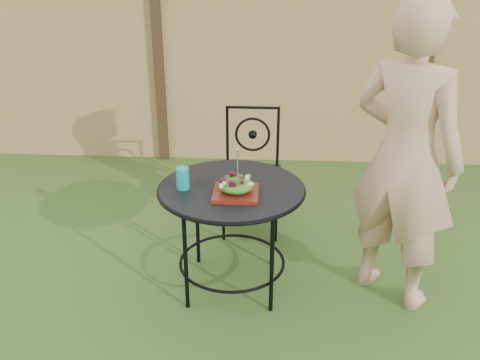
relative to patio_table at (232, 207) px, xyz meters
The scene contains 9 objects.
ground 0.72m from the patio_table, 10.55° to the left, with size 60.00×60.00×0.00m, color #274817.
fence 2.34m from the patio_table, 79.71° to the left, with size 8.00×0.12×1.90m.
patio_table is the anchor object (origin of this frame).
patio_chair 0.85m from the patio_table, 83.86° to the left, with size 0.46×0.46×0.95m.
diner 1.09m from the patio_table, ahead, with size 0.69×0.45×1.89m, color tan.
salad_plate 0.19m from the patio_table, 71.93° to the right, with size 0.27×0.27×0.02m, color #500B0C.
salad 0.23m from the patio_table, 71.93° to the right, with size 0.21×0.21×0.08m, color #235614.
fork 0.35m from the patio_table, 67.29° to the right, with size 0.01×0.01×0.18m, color silver.
drinking_glass 0.36m from the patio_table, behind, with size 0.08×0.08×0.14m, color #0EA69C.
Camera 1 is at (-0.17, -3.07, 2.12)m, focal length 40.00 mm.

